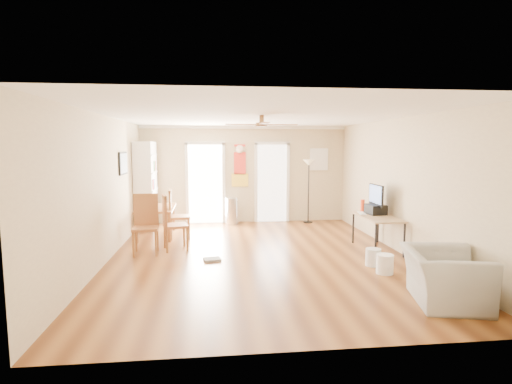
{
  "coord_description": "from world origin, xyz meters",
  "views": [
    {
      "loc": [
        -0.85,
        -7.22,
        2.05
      ],
      "look_at": [
        0.0,
        0.6,
        1.15
      ],
      "focal_mm": 27.93,
      "sensor_mm": 36.0,
      "label": 1
    }
  ],
  "objects": [
    {
      "name": "ceiling_fan",
      "position": [
        0.0,
        -0.3,
        2.43
      ],
      "size": [
        1.24,
        1.24,
        0.2
      ],
      "primitive_type": null,
      "color": "#593819",
      "rests_on": "ceiling"
    },
    {
      "name": "torchiere_lamp",
      "position": [
        1.71,
        3.2,
        0.85
      ],
      "size": [
        0.37,
        0.37,
        1.7
      ],
      "primitive_type": null,
      "rotation": [
        0.0,
        0.0,
        -0.18
      ],
      "color": "black",
      "rests_on": "floor"
    },
    {
      "name": "ac_grille",
      "position": [
        2.05,
        3.47,
        1.7
      ],
      "size": [
        0.5,
        0.04,
        0.6
      ],
      "primitive_type": "cube",
      "color": "white",
      "rests_on": "wall_back"
    },
    {
      "name": "floor_cloth",
      "position": [
        -0.88,
        -0.18,
        0.02
      ],
      "size": [
        0.33,
        0.28,
        0.04
      ],
      "primitive_type": "cube",
      "rotation": [
        0.0,
        0.0,
        0.17
      ],
      "color": "gray",
      "rests_on": "floor"
    },
    {
      "name": "armchair",
      "position": [
        2.15,
        -2.47,
        0.35
      ],
      "size": [
        1.16,
        1.26,
        0.7
      ],
      "primitive_type": "imported",
      "rotation": [
        0.0,
        0.0,
        1.34
      ],
      "color": "#A1A19C",
      "rests_on": "floor"
    },
    {
      "name": "framed_poster",
      "position": [
        -2.73,
        1.4,
        1.7
      ],
      "size": [
        0.04,
        0.66,
        0.48
      ],
      "primitive_type": "cube",
      "color": "black",
      "rests_on": "wall_left"
    },
    {
      "name": "dining_table",
      "position": [
        -2.15,
        1.94,
        0.34
      ],
      "size": [
        0.83,
        1.36,
        0.67
      ],
      "primitive_type": null,
      "rotation": [
        0.0,
        0.0,
        0.02
      ],
      "color": "#9E5C33",
      "rests_on": "floor"
    },
    {
      "name": "wastebasket_b",
      "position": [
        1.9,
        -1.22,
        0.16
      ],
      "size": [
        0.34,
        0.34,
        0.31
      ],
      "primitive_type": "cylinder",
      "rotation": [
        0.0,
        0.0,
        0.27
      ],
      "color": "white",
      "rests_on": "floor"
    },
    {
      "name": "printer",
      "position": [
        2.45,
        0.49,
        0.77
      ],
      "size": [
        0.37,
        0.42,
        0.2
      ],
      "primitive_type": "cube",
      "rotation": [
        0.0,
        0.0,
        0.1
      ],
      "color": "black",
      "rests_on": "computer_desk"
    },
    {
      "name": "wall_back",
      "position": [
        0.0,
        3.5,
        1.3
      ],
      "size": [
        5.5,
        0.04,
        2.6
      ],
      "primitive_type": null,
      "color": "beige",
      "rests_on": "floor"
    },
    {
      "name": "imac",
      "position": [
        2.47,
        0.54,
        0.98
      ],
      "size": [
        0.18,
        0.66,
        0.6
      ],
      "primitive_type": null,
      "rotation": [
        0.0,
        0.0,
        -0.15
      ],
      "color": "black",
      "rests_on": "computer_desk"
    },
    {
      "name": "trash_can",
      "position": [
        -0.37,
        3.17,
        0.36
      ],
      "size": [
        0.42,
        0.42,
        0.71
      ],
      "primitive_type": "cylinder",
      "rotation": [
        0.0,
        0.0,
        -0.33
      ],
      "color": "silver",
      "rests_on": "floor"
    },
    {
      "name": "keyboard",
      "position": [
        2.2,
        0.6,
        0.68
      ],
      "size": [
        0.18,
        0.39,
        0.01
      ],
      "primitive_type": "cube",
      "rotation": [
        0.0,
        0.0,
        -0.17
      ],
      "color": "white",
      "rests_on": "computer_desk"
    },
    {
      "name": "dining_chair_near",
      "position": [
        -2.14,
        0.41,
        0.57
      ],
      "size": [
        0.49,
        0.49,
        1.13
      ],
      "primitive_type": null,
      "rotation": [
        0.0,
        0.0,
        0.06
      ],
      "color": "#A76A36",
      "rests_on": "floor"
    },
    {
      "name": "dining_chair_right_b",
      "position": [
        -1.6,
        0.68,
        0.55
      ],
      "size": [
        0.54,
        0.54,
        1.1
      ],
      "primitive_type": null,
      "rotation": [
        0.0,
        0.0,
        1.8
      ],
      "color": "#A46134",
      "rests_on": "floor"
    },
    {
      "name": "dining_chair_right_a",
      "position": [
        -1.6,
        1.7,
        0.54
      ],
      "size": [
        0.49,
        0.49,
        1.09
      ],
      "primitive_type": null,
      "rotation": [
        0.0,
        0.0,
        1.66
      ],
      "color": "#9A5C31",
      "rests_on": "floor"
    },
    {
      "name": "wall_decal",
      "position": [
        -0.13,
        3.48,
        1.55
      ],
      "size": [
        0.46,
        0.03,
        1.1
      ],
      "primitive_type": "cube",
      "color": "red",
      "rests_on": "wall_back"
    },
    {
      "name": "ceiling",
      "position": [
        0.0,
        0.0,
        2.6
      ],
      "size": [
        5.5,
        7.0,
        0.0
      ],
      "primitive_type": null,
      "color": "silver",
      "rests_on": "floor"
    },
    {
      "name": "kitchen_doorway",
      "position": [
        -1.05,
        3.48,
        1.05
      ],
      "size": [
        0.9,
        0.1,
        2.1
      ],
      "primitive_type": null,
      "color": "white",
      "rests_on": "wall_back"
    },
    {
      "name": "wall_right",
      "position": [
        2.75,
        0.0,
        1.3
      ],
      "size": [
        0.04,
        7.0,
        2.6
      ],
      "primitive_type": null,
      "color": "beige",
      "rests_on": "floor"
    },
    {
      "name": "computer_desk",
      "position": [
        2.38,
        0.24,
        0.34
      ],
      "size": [
        0.63,
        1.26,
        0.68
      ],
      "primitive_type": null,
      "color": "tan",
      "rests_on": "floor"
    },
    {
      "name": "wall_left",
      "position": [
        -2.75,
        0.0,
        1.3
      ],
      "size": [
        0.04,
        7.0,
        2.6
      ],
      "primitive_type": null,
      "color": "beige",
      "rests_on": "floor"
    },
    {
      "name": "orange_bottle",
      "position": [
        2.3,
        0.83,
        0.81
      ],
      "size": [
        0.1,
        0.1,
        0.26
      ],
      "primitive_type": "cylinder",
      "rotation": [
        0.0,
        0.0,
        0.13
      ],
      "color": "#F74116",
      "rests_on": "computer_desk"
    },
    {
      "name": "crown_molding",
      "position": [
        0.0,
        0.0,
        2.56
      ],
      "size": [
        5.5,
        7.0,
        0.08
      ],
      "primitive_type": null,
      "color": "white",
      "rests_on": "wall_back"
    },
    {
      "name": "floor",
      "position": [
        0.0,
        0.0,
        0.0
      ],
      "size": [
        7.0,
        7.0,
        0.0
      ],
      "primitive_type": "plane",
      "color": "brown",
      "rests_on": "ground"
    },
    {
      "name": "bathroom_doorway",
      "position": [
        0.75,
        3.48,
        1.05
      ],
      "size": [
        0.8,
        0.1,
        2.1
      ],
      "primitive_type": null,
      "color": "white",
      "rests_on": "wall_back"
    },
    {
      "name": "wall_front",
      "position": [
        0.0,
        -3.5,
        1.3
      ],
      "size": [
        5.5,
        0.04,
        2.6
      ],
      "primitive_type": null,
      "color": "beige",
      "rests_on": "floor"
    },
    {
      "name": "bookshelf",
      "position": [
        -2.51,
        2.86,
        1.08
      ],
      "size": [
        0.48,
        1.0,
        2.17
      ],
      "primitive_type": null,
      "rotation": [
        0.0,
        0.0,
        0.05
      ],
      "color": "silver",
      "rests_on": "floor"
    },
    {
      "name": "wastebasket_a",
      "position": [
        1.89,
        -0.79,
        0.15
      ],
      "size": [
        0.28,
        0.28,
        0.3
      ],
      "primitive_type": "cylinder",
      "rotation": [
        0.0,
        0.0,
        0.08
      ],
      "color": "silver",
      "rests_on": "floor"
    }
  ]
}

